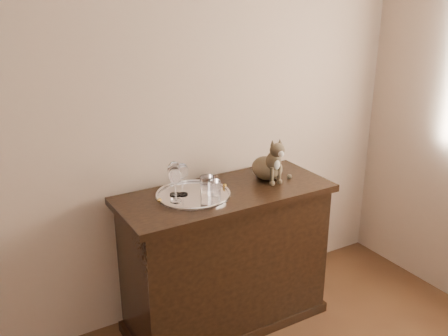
# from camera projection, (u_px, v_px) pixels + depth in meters

# --- Properties ---
(wall_back) EXTENTS (4.00, 0.10, 2.70)m
(wall_back) POSITION_uv_depth(u_px,v_px,m) (93.00, 103.00, 2.52)
(wall_back) COLOR #C3A792
(wall_back) RESTS_ON ground
(sideboard) EXTENTS (1.20, 0.50, 0.85)m
(sideboard) POSITION_uv_depth(u_px,v_px,m) (226.00, 259.00, 2.88)
(sideboard) COLOR black
(sideboard) RESTS_ON ground
(tray) EXTENTS (0.40, 0.40, 0.01)m
(tray) POSITION_uv_depth(u_px,v_px,m) (193.00, 195.00, 2.66)
(tray) COLOR white
(tray) RESTS_ON sideboard
(wine_glass_a) EXTENTS (0.07, 0.07, 0.19)m
(wine_glass_a) POSITION_uv_depth(u_px,v_px,m) (174.00, 178.00, 2.63)
(wine_glass_a) COLOR white
(wine_glass_a) RESTS_ON tray
(wine_glass_c) EXTENTS (0.07, 0.07, 0.19)m
(wine_glass_c) POSITION_uv_depth(u_px,v_px,m) (175.00, 184.00, 2.55)
(wine_glass_c) COLOR white
(wine_glass_c) RESTS_ON tray
(wine_glass_d) EXTENTS (0.07, 0.07, 0.18)m
(wine_glass_d) POSITION_uv_depth(u_px,v_px,m) (182.00, 179.00, 2.63)
(wine_glass_d) COLOR silver
(wine_glass_d) RESTS_ON tray
(tumbler_a) EXTENTS (0.07, 0.07, 0.08)m
(tumbler_a) POSITION_uv_depth(u_px,v_px,m) (214.00, 188.00, 2.65)
(tumbler_a) COLOR silver
(tumbler_a) RESTS_ON tray
(tumbler_c) EXTENTS (0.08, 0.08, 0.09)m
(tumbler_c) POSITION_uv_depth(u_px,v_px,m) (207.00, 184.00, 2.69)
(tumbler_c) COLOR silver
(tumbler_c) RESTS_ON tray
(cat) EXTENTS (0.27, 0.26, 0.26)m
(cat) POSITION_uv_depth(u_px,v_px,m) (267.00, 157.00, 2.86)
(cat) COLOR brown
(cat) RESTS_ON sideboard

